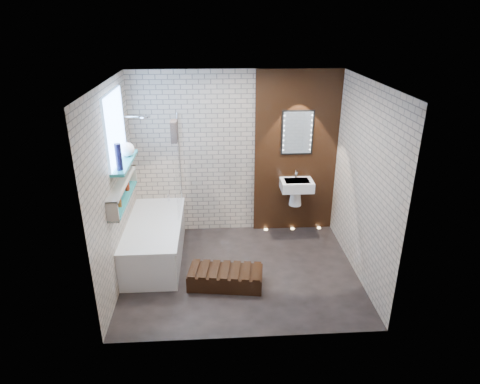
{
  "coord_description": "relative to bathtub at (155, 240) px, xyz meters",
  "views": [
    {
      "loc": [
        -0.32,
        -4.97,
        3.35
      ],
      "look_at": [
        0.0,
        0.15,
        1.15
      ],
      "focal_mm": 31.45,
      "sensor_mm": 36.0,
      "label": 1
    }
  ],
  "objects": [
    {
      "name": "ground",
      "position": [
        1.22,
        -0.45,
        -0.29
      ],
      "size": [
        3.2,
        3.2,
        0.0
      ],
      "primitive_type": "plane",
      "color": "black",
      "rests_on": "ground"
    },
    {
      "name": "washbasin",
      "position": [
        2.17,
        0.62,
        0.5
      ],
      "size": [
        0.5,
        0.36,
        0.58
      ],
      "color": "white",
      "rests_on": "walnut_panel"
    },
    {
      "name": "bath_screen",
      "position": [
        0.35,
        0.44,
        0.99
      ],
      "size": [
        0.01,
        0.78,
        1.4
      ],
      "primitive_type": "cube",
      "color": "white",
      "rests_on": "bathtub"
    },
    {
      "name": "shower_head",
      "position": [
        -0.08,
        0.5,
        1.71
      ],
      "size": [
        0.18,
        0.18,
        0.02
      ],
      "primitive_type": "cylinder",
      "color": "silver",
      "rests_on": "room_shell"
    },
    {
      "name": "niche_bottles",
      "position": [
        -0.31,
        -0.4,
        0.87
      ],
      "size": [
        0.06,
        0.87,
        0.14
      ],
      "color": "maroon",
      "rests_on": "display_niche"
    },
    {
      "name": "sill_vases",
      "position": [
        -0.28,
        -0.03,
        1.37
      ],
      "size": [
        0.19,
        0.67,
        0.34
      ],
      "color": "#131335",
      "rests_on": "clerestory_window"
    },
    {
      "name": "room_shell",
      "position": [
        1.22,
        -0.45,
        1.01
      ],
      "size": [
        3.24,
        3.2,
        2.6
      ],
      "color": "#BDA996",
      "rests_on": "ground"
    },
    {
      "name": "floor_uplights",
      "position": [
        2.17,
        0.75,
        -0.29
      ],
      "size": [
        0.96,
        0.06,
        0.01
      ],
      "color": "#FFD899",
      "rests_on": "ground"
    },
    {
      "name": "towel",
      "position": [
        0.35,
        0.24,
        1.56
      ],
      "size": [
        0.09,
        0.22,
        0.29
      ],
      "primitive_type": "cube",
      "color": "#282220",
      "rests_on": "bath_screen"
    },
    {
      "name": "led_mirror",
      "position": [
        2.17,
        0.78,
        1.36
      ],
      "size": [
        0.5,
        0.02,
        0.7
      ],
      "color": "black",
      "rests_on": "walnut_panel"
    },
    {
      "name": "bathtub",
      "position": [
        0.0,
        0.0,
        0.0
      ],
      "size": [
        0.79,
        1.74,
        0.7
      ],
      "color": "white",
      "rests_on": "ground"
    },
    {
      "name": "clerestory_window",
      "position": [
        -0.34,
        -0.1,
        1.61
      ],
      "size": [
        0.18,
        1.0,
        0.94
      ],
      "color": "#7FADE0",
      "rests_on": "room_shell"
    },
    {
      "name": "display_niche",
      "position": [
        -0.31,
        -0.3,
        0.91
      ],
      "size": [
        0.14,
        1.3,
        0.26
      ],
      "color": "teal",
      "rests_on": "room_shell"
    },
    {
      "name": "walnut_step",
      "position": [
        1.0,
        -0.75,
        -0.18
      ],
      "size": [
        1.02,
        0.57,
        0.22
      ],
      "primitive_type": "cube",
      "rotation": [
        0.0,
        0.0,
        -0.14
      ],
      "color": "black",
      "rests_on": "ground"
    },
    {
      "name": "walnut_panel",
      "position": [
        2.17,
        0.82,
        1.01
      ],
      "size": [
        1.3,
        0.06,
        2.6
      ],
      "primitive_type": "cube",
      "color": "black",
      "rests_on": "ground"
    }
  ]
}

